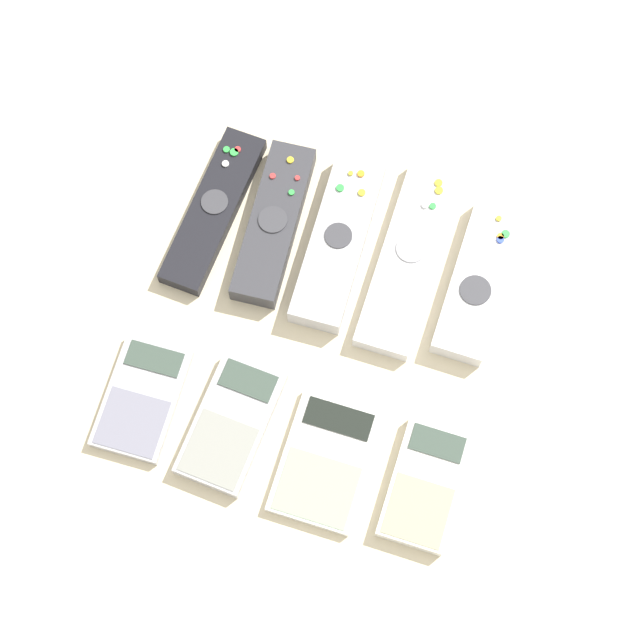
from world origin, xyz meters
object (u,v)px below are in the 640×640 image
calculator_0 (142,398)px  calculator_2 (326,461)px  remote_0 (214,210)px  remote_4 (478,280)px  calculator_1 (231,423)px  remote_3 (409,258)px  remote_2 (338,240)px  remote_1 (274,223)px  calculator_3 (425,485)px

calculator_0 → calculator_2: size_ratio=0.96×
remote_0 → remote_4: (0.28, 0.01, 0.00)m
calculator_1 → remote_4: bearing=52.5°
calculator_1 → calculator_0: bearing=-174.9°
remote_4 → calculator_1: bearing=-130.8°
remote_3 → calculator_0: remote_3 is taller
remote_2 → remote_3: size_ratio=0.91×
calculator_1 → remote_1: bearing=101.3°
calculator_0 → remote_4: bearing=35.8°
remote_1 → calculator_2: 0.25m
calculator_1 → calculator_3: size_ratio=1.12×
calculator_3 → calculator_2: bearing=-176.5°
remote_0 → calculator_1: size_ratio=1.40×
remote_3 → remote_2: bearing=-176.3°
remote_3 → calculator_2: remote_3 is taller
remote_3 → calculator_3: size_ratio=1.77×
remote_2 → remote_1: bearing=179.2°
remote_1 → remote_4: (0.22, 0.00, -0.00)m
remote_2 → remote_3: bearing=1.9°
remote_2 → calculator_0: size_ratio=1.60×
remote_2 → calculator_0: 0.25m
remote_2 → remote_0: bearing=180.0°
remote_1 → calculator_1: bearing=-86.5°
remote_2 → calculator_1: remote_2 is taller
remote_0 → calculator_3: size_ratio=1.57×
remote_1 → calculator_0: (-0.06, -0.21, -0.01)m
remote_2 → remote_4: bearing=-1.4°
remote_1 → remote_3: remote_1 is taller
calculator_0 → calculator_3: (0.29, 0.00, 0.00)m
remote_2 → remote_3: 0.07m
calculator_3 → remote_2: bearing=125.5°
remote_2 → calculator_3: remote_2 is taller
calculator_1 → remote_3: bearing=66.0°
calculator_3 → remote_0: bearing=143.8°
remote_1 → calculator_2: bearing=-64.0°
remote_1 → calculator_3: 0.31m
calculator_0 → calculator_3: 0.29m
calculator_1 → calculator_2: (0.10, -0.01, -0.00)m
calculator_2 → remote_0: bearing=131.1°
calculator_0 → calculator_1: calculator_1 is taller
remote_0 → calculator_0: remote_0 is taller
remote_2 → remote_4: size_ratio=1.12×
remote_3 → calculator_0: (-0.21, -0.22, -0.00)m
remote_1 → calculator_1: (0.03, -0.21, -0.00)m
remote_0 → remote_4: bearing=4.7°
remote_2 → remote_3: remote_2 is taller
remote_3 → calculator_0: size_ratio=1.76×
remote_4 → calculator_0: (-0.28, -0.22, -0.01)m
calculator_2 → calculator_3: bearing=3.3°
calculator_3 → calculator_0: bearing=-179.8°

